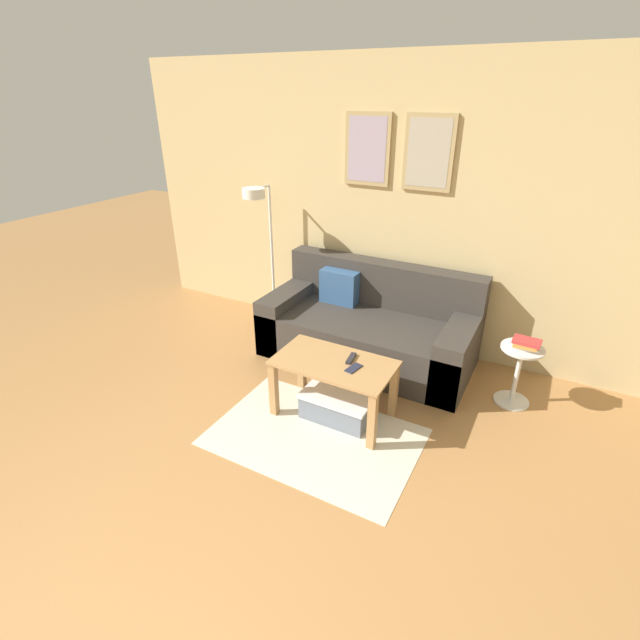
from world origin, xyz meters
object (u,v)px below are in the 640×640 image
at_px(couch, 369,328).
at_px(side_table, 518,370).
at_px(book_stack, 526,344).
at_px(remote_control, 351,358).
at_px(coffee_table, 334,374).
at_px(floor_lamp, 261,224).
at_px(cell_phone, 354,368).
at_px(storage_bin, 338,405).

height_order(couch, side_table, couch).
bearing_deg(book_stack, couch, 174.73).
distance_m(side_table, remote_control, 1.33).
relative_size(couch, coffee_table, 2.14).
bearing_deg(book_stack, coffee_table, -145.70).
height_order(couch, floor_lamp, floor_lamp).
distance_m(couch, coffee_table, 0.95).
height_order(floor_lamp, cell_phone, floor_lamp).
distance_m(remote_control, cell_phone, 0.12).
xyz_separation_m(remote_control, cell_phone, (0.07, -0.10, -0.01)).
bearing_deg(cell_phone, floor_lamp, 156.44).
relative_size(floor_lamp, book_stack, 6.66).
bearing_deg(remote_control, book_stack, 26.13).
bearing_deg(remote_control, cell_phone, -63.71).
xyz_separation_m(couch, storage_bin, (0.16, -0.95, -0.18)).
xyz_separation_m(couch, cell_phone, (0.28, -0.96, 0.19)).
bearing_deg(storage_bin, cell_phone, -4.31).
height_order(coffee_table, floor_lamp, floor_lamp).
xyz_separation_m(side_table, cell_phone, (-1.03, -0.84, 0.18)).
bearing_deg(coffee_table, storage_bin, -9.32).
bearing_deg(storage_bin, couch, 99.58).
bearing_deg(book_stack, cell_phone, -141.12).
xyz_separation_m(storage_bin, floor_lamp, (-1.37, 1.03, 0.98)).
bearing_deg(cell_phone, remote_control, 135.14).
distance_m(couch, remote_control, 0.91).
bearing_deg(storage_bin, remote_control, 61.13).
bearing_deg(coffee_table, side_table, 34.65).
height_order(side_table, remote_control, side_table).
distance_m(storage_bin, remote_control, 0.39).
bearing_deg(storage_bin, side_table, 35.93).
xyz_separation_m(storage_bin, side_table, (1.15, 0.83, 0.19)).
bearing_deg(floor_lamp, cell_phone, -34.97).
height_order(storage_bin, cell_phone, cell_phone).
xyz_separation_m(side_table, book_stack, (0.01, -0.00, 0.24)).
xyz_separation_m(coffee_table, side_table, (1.19, 0.82, -0.07)).
xyz_separation_m(floor_lamp, cell_phone, (1.49, -1.04, -0.61)).
relative_size(remote_control, cell_phone, 1.07).
bearing_deg(floor_lamp, side_table, -4.59).
relative_size(couch, cell_phone, 13.43).
bearing_deg(remote_control, storage_bin, -126.32).
bearing_deg(storage_bin, book_stack, 35.56).
bearing_deg(remote_control, side_table, 26.51).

